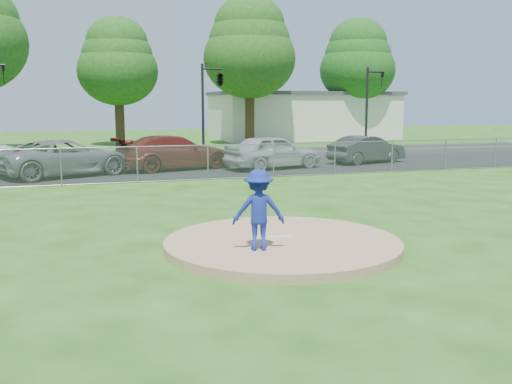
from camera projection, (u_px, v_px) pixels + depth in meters
The scene contains 19 objects.
ground at pixel (195, 187), 22.45m from camera, with size 120.00×120.00×0.00m, color #1D4F11.
pitchers_mound at pixel (282, 244), 13.02m from camera, with size 5.40×5.40×0.20m, color #A27B59.
pitching_rubber at pixel (279, 237), 13.19m from camera, with size 0.60×0.15×0.04m, color white.
chain_link_fence at pixel (185, 163), 24.22m from camera, with size 40.00×0.06×1.50m, color gray.
parking_lot at pixel (169, 169), 28.57m from camera, with size 50.00×8.00×0.01m, color black.
street at pixel (150, 156), 35.63m from camera, with size 60.00×7.00×0.01m, color black.
commercial_building at pixel (303, 115), 53.27m from camera, with size 16.40×9.40×4.30m.
tree_center at pixel (118, 61), 43.75m from camera, with size 6.16×6.16×9.84m.
tree_right at pixel (250, 47), 44.68m from camera, with size 7.28×7.28×11.63m.
tree_far_right at pixel (357, 60), 50.88m from camera, with size 6.72×6.72×10.74m.
traffic_signal_center at pixel (218, 81), 34.23m from camera, with size 1.42×2.48×5.60m.
traffic_signal_right at pixel (370, 102), 37.49m from camera, with size 1.28×0.20×5.60m.
pitcher at pixel (259, 210), 11.99m from camera, with size 1.11×0.64×1.71m, color navy.
traffic_cone at pixel (14, 169), 25.64m from camera, with size 0.35×0.35×0.67m, color #D6410B.
parked_car_white at pixel (6, 161), 25.99m from camera, with size 1.42×4.06×1.34m, color silver.
parked_car_gray at pixel (66, 158), 25.80m from camera, with size 2.72×5.91×1.64m, color slate.
parked_car_darkred at pixel (174, 152), 28.32m from camera, with size 2.37×5.84×1.69m, color maroon.
parked_car_pearl at pixel (273, 152), 28.66m from camera, with size 2.02×5.03×1.71m, color #B1B4B6.
parked_car_charcoal at pixel (367, 149), 31.40m from camera, with size 1.58×4.53×1.49m, color #292A2C.
Camera 1 is at (-4.41, -11.90, 3.28)m, focal length 40.00 mm.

